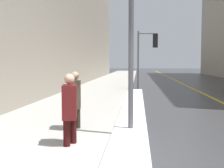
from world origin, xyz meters
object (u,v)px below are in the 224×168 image
Objects in this scene: pedestrian_nearside at (70,106)px; pedestrian_in_glasses at (75,98)px; lamp_post at (131,25)px; traffic_light_near at (149,47)px.

pedestrian_in_glasses is (-0.20, 1.34, 0.00)m from pedestrian_nearside.
lamp_post is 2.31m from pedestrian_nearside.
pedestrian_in_glasses is at bearing 177.97° from pedestrian_nearside.
lamp_post is at bearing -100.36° from traffic_light_near.
pedestrian_nearside is (-1.23, -0.89, -1.75)m from lamp_post.
traffic_light_near is 2.52× the size of pedestrian_nearside.
lamp_post is 2.30m from pedestrian_in_glasses.
traffic_light_near is 2.51× the size of pedestrian_in_glasses.
lamp_post reaches higher than traffic_light_near.
lamp_post is 11.94m from traffic_light_near.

